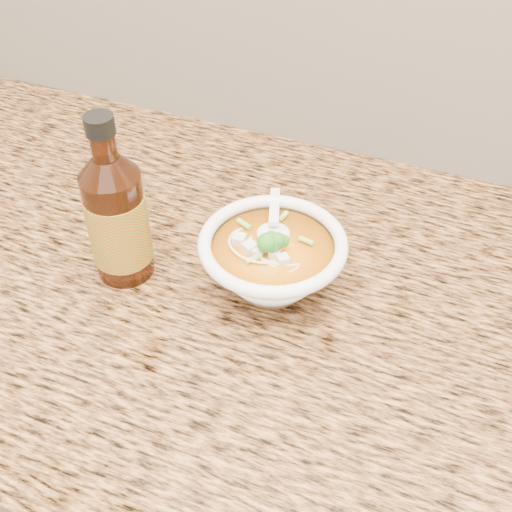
% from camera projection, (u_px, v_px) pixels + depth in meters
% --- Properties ---
extents(cabinet, '(4.00, 0.65, 0.86)m').
position_uv_depth(cabinet, '(327.00, 505.00, 1.04)').
color(cabinet, '#371A10').
rests_on(cabinet, ground).
extents(counter_slab, '(4.00, 0.68, 0.04)m').
position_uv_depth(counter_slab, '(357.00, 321.00, 0.74)').
color(counter_slab, '#A56D3C').
rests_on(counter_slab, cabinet).
extents(soup_bowl, '(0.17, 0.19, 0.09)m').
position_uv_depth(soup_bowl, '(272.00, 263.00, 0.72)').
color(soup_bowl, white).
rests_on(soup_bowl, counter_slab).
extents(hot_sauce_bottle, '(0.07, 0.07, 0.21)m').
position_uv_depth(hot_sauce_bottle, '(117.00, 219.00, 0.72)').
color(hot_sauce_bottle, '#3F1808').
rests_on(hot_sauce_bottle, counter_slab).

